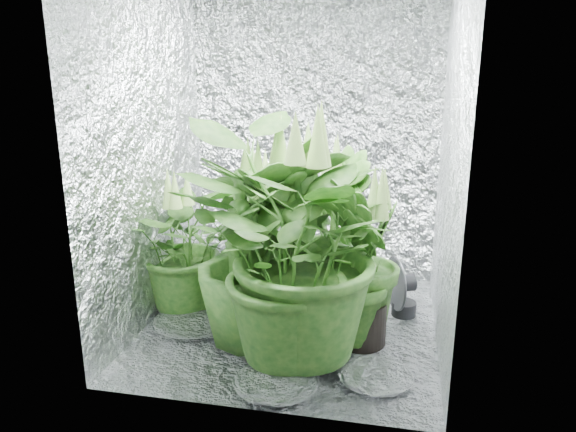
# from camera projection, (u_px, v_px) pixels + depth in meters

# --- Properties ---
(ground) EXTENTS (1.60, 1.60, 0.00)m
(ground) POSITION_uv_depth(u_px,v_px,m) (291.00, 325.00, 3.18)
(ground) COLOR white
(ground) RESTS_ON ground
(walls) EXTENTS (1.62, 1.62, 2.00)m
(walls) POSITION_uv_depth(u_px,v_px,m) (291.00, 151.00, 2.90)
(walls) COLOR white
(walls) RESTS_ON ground
(plant_a) EXTENTS (0.89, 0.89, 0.86)m
(plant_a) POSITION_uv_depth(u_px,v_px,m) (186.00, 246.00, 3.27)
(plant_a) COLOR black
(plant_a) RESTS_ON ground
(plant_b) EXTENTS (0.63, 0.63, 0.94)m
(plant_b) POSITION_uv_depth(u_px,v_px,m) (258.00, 231.00, 3.47)
(plant_b) COLOR black
(plant_b) RESTS_ON ground
(plant_c) EXTENTS (0.61, 0.61, 1.04)m
(plant_c) POSITION_uv_depth(u_px,v_px,m) (331.00, 236.00, 3.21)
(plant_c) COLOR black
(plant_c) RESTS_ON ground
(plant_d) EXTENTS (0.77, 0.77, 1.07)m
(plant_d) POSITION_uv_depth(u_px,v_px,m) (248.00, 255.00, 2.85)
(plant_d) COLOR black
(plant_d) RESTS_ON ground
(plant_e) EXTENTS (1.43, 1.43, 1.27)m
(plant_e) POSITION_uv_depth(u_px,v_px,m) (296.00, 248.00, 2.63)
(plant_e) COLOR black
(plant_e) RESTS_ON ground
(plant_f) EXTENTS (0.81, 0.81, 1.19)m
(plant_f) POSITION_uv_depth(u_px,v_px,m) (296.00, 240.00, 2.91)
(plant_f) COLOR black
(plant_f) RESTS_ON ground
(plant_g) EXTENTS (0.52, 0.52, 0.97)m
(plant_g) POSITION_uv_depth(u_px,v_px,m) (363.00, 265.00, 2.88)
(plant_g) COLOR black
(plant_g) RESTS_ON ground
(plant_h) EXTENTS (0.62, 0.62, 0.98)m
(plant_h) POSITION_uv_depth(u_px,v_px,m) (260.00, 244.00, 3.17)
(plant_h) COLOR black
(plant_h) RESTS_ON ground
(circulation_fan) EXTENTS (0.19, 0.30, 0.36)m
(circulation_fan) POSITION_uv_depth(u_px,v_px,m) (400.00, 291.00, 3.26)
(circulation_fan) COLOR black
(circulation_fan) RESTS_ON ground
(plant_label) EXTENTS (0.06, 0.04, 0.09)m
(plant_label) POSITION_uv_depth(u_px,v_px,m) (309.00, 312.00, 2.67)
(plant_label) COLOR white
(plant_label) RESTS_ON plant_e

